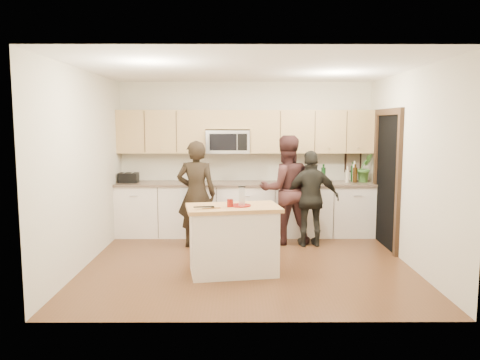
{
  "coord_description": "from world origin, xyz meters",
  "views": [
    {
      "loc": [
        -0.13,
        -6.45,
        1.97
      ],
      "look_at": [
        -0.1,
        0.35,
        1.14
      ],
      "focal_mm": 35.0,
      "sensor_mm": 36.0,
      "label": 1
    }
  ],
  "objects_px": {
    "toaster": "(129,178)",
    "woman_center": "(286,190)",
    "island": "(233,239)",
    "woman_right": "(311,199)",
    "woman_left": "(196,194)"
  },
  "relations": [
    {
      "from": "toaster",
      "to": "woman_center",
      "type": "distance_m",
      "value": 2.76
    },
    {
      "from": "toaster",
      "to": "woman_center",
      "type": "xyz_separation_m",
      "value": [
        2.7,
        -0.54,
        -0.14
      ]
    },
    {
      "from": "woman_center",
      "to": "island",
      "type": "bearing_deg",
      "value": 52.24
    },
    {
      "from": "woman_center",
      "to": "woman_right",
      "type": "distance_m",
      "value": 0.46
    },
    {
      "from": "island",
      "to": "toaster",
      "type": "relative_size",
      "value": 3.92
    },
    {
      "from": "island",
      "to": "woman_left",
      "type": "height_order",
      "value": "woman_left"
    },
    {
      "from": "toaster",
      "to": "island",
      "type": "bearing_deg",
      "value": -48.8
    },
    {
      "from": "island",
      "to": "woman_right",
      "type": "xyz_separation_m",
      "value": [
        1.24,
        1.39,
        0.32
      ]
    },
    {
      "from": "woman_center",
      "to": "woman_right",
      "type": "relative_size",
      "value": 1.15
    },
    {
      "from": "island",
      "to": "toaster",
      "type": "bearing_deg",
      "value": 121.75
    },
    {
      "from": "island",
      "to": "woman_left",
      "type": "xyz_separation_m",
      "value": [
        -0.6,
        1.35,
        0.4
      ]
    },
    {
      "from": "island",
      "to": "woman_right",
      "type": "height_order",
      "value": "woman_right"
    },
    {
      "from": "woman_center",
      "to": "woman_right",
      "type": "height_order",
      "value": "woman_center"
    },
    {
      "from": "woman_left",
      "to": "woman_right",
      "type": "height_order",
      "value": "woman_left"
    },
    {
      "from": "island",
      "to": "woman_center",
      "type": "relative_size",
      "value": 0.73
    }
  ]
}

